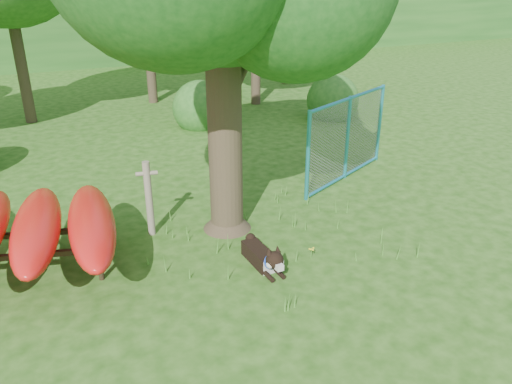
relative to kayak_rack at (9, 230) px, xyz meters
name	(u,v)px	position (x,y,z in m)	size (l,w,h in m)	color
ground	(277,275)	(3.85, -1.91, -0.84)	(80.00, 80.00, 0.00)	#1C460E
wooden_post	(149,197)	(2.38, 0.43, -0.06)	(0.41, 0.16, 1.48)	#6D6351
kayak_rack	(9,230)	(0.00, 0.00, 0.00)	(3.70, 3.98, 1.10)	black
husky_dog	(264,257)	(3.77, -1.61, -0.64)	(0.33, 1.29, 0.57)	black
fence_section	(347,138)	(7.41, 1.20, 0.17)	(3.18, 1.52, 3.37)	teal
wildflower_clump	(312,250)	(4.64, -1.71, -0.67)	(0.10, 0.10, 0.22)	#47852B
shrub_right	(332,117)	(10.35, 6.09, -0.84)	(1.80, 1.80, 1.80)	#225A1D
shrub_mid	(201,126)	(5.85, 7.09, -0.84)	(1.80, 1.80, 1.80)	#225A1D
wooded_hillside	(58,4)	(3.85, 26.09, 2.16)	(80.00, 12.00, 6.00)	#225A1D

